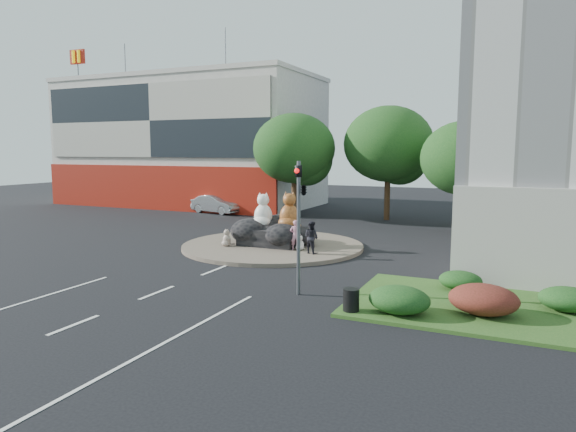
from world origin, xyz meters
name	(u,v)px	position (x,y,z in m)	size (l,w,h in m)	color
ground	(157,293)	(0.00, 0.00, 0.00)	(120.00, 120.00, 0.00)	black
roundabout_island	(273,246)	(0.00, 10.00, 0.10)	(10.00, 10.00, 0.20)	brown
rock_plinth	(273,236)	(0.00, 10.00, 0.65)	(3.20, 2.60, 0.90)	black
shophouse_block	(190,142)	(-18.00, 27.91, 6.18)	(25.20, 12.30, 17.40)	beige
grass_verge	(501,309)	(12.00, 3.00, 0.06)	(10.00, 6.00, 0.12)	#204C19
tree_left	(295,152)	(-3.93, 22.06, 5.25)	(6.46, 6.46, 8.27)	#382314
tree_mid	(389,148)	(3.07, 24.06, 5.56)	(6.84, 6.84, 8.76)	#382314
tree_right	(466,162)	(9.07, 20.06, 4.63)	(5.70, 5.70, 7.30)	#382314
hedge_near_green	(399,300)	(9.00, 1.00, 0.57)	(2.00, 1.60, 0.90)	#123A15
hedge_red	(484,299)	(11.50, 2.00, 0.61)	(2.20, 1.76, 0.99)	#431D11
hedge_mid_green	(568,299)	(14.00, 3.50, 0.53)	(1.80, 1.44, 0.81)	#123A15
hedge_back_green	(460,280)	(10.50, 4.80, 0.48)	(1.60, 1.28, 0.72)	#123A15
traffic_light	(301,199)	(5.10, 2.00, 3.62)	(0.44, 1.24, 5.00)	#595B60
street_lamp	(533,171)	(12.82, 8.00, 4.55)	(2.34, 0.22, 8.06)	#595B60
cat_white	(263,210)	(-0.60, 10.02, 2.09)	(1.18, 1.02, 1.97)	white
cat_tabby	(289,210)	(1.01, 10.01, 2.14)	(1.24, 1.08, 2.07)	#A64A22
kitten_calico	(227,237)	(-2.03, 8.45, 0.68)	(0.57, 0.50, 0.95)	beige
kitten_white	(300,243)	(2.05, 9.06, 0.60)	(0.48, 0.41, 0.80)	beige
pedestrian_pink	(295,235)	(1.84, 8.94, 0.99)	(0.58, 0.38, 1.58)	#C47F96
pedestrian_dark	(311,237)	(2.91, 8.51, 1.03)	(0.80, 0.63, 1.65)	black
parked_car	(217,204)	(-11.28, 22.01, 0.79)	(1.66, 4.77, 1.57)	#939699
litter_bin	(351,300)	(7.50, 0.59, 0.49)	(0.54, 0.54, 0.74)	black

